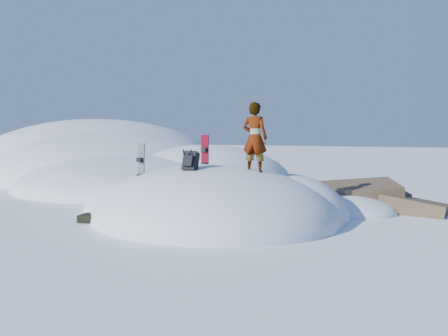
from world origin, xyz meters
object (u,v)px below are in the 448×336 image
(snowboard_dark, at_px, (141,170))
(person, at_px, (255,138))
(backpack, at_px, (190,161))
(snowboard_red, at_px, (205,159))

(snowboard_dark, distance_m, person, 3.78)
(snowboard_dark, height_order, backpack, snowboard_dark)
(snowboard_red, distance_m, snowboard_dark, 1.97)
(backpack, relative_size, person, 0.32)
(snowboard_dark, relative_size, backpack, 2.73)
(backpack, bearing_deg, snowboard_dark, 154.38)
(snowboard_red, bearing_deg, backpack, -64.77)
(snowboard_red, height_order, backpack, snowboard_red)
(snowboard_red, xyz_separation_m, backpack, (0.23, -1.46, 0.03))
(snowboard_red, xyz_separation_m, person, (1.76, -0.76, 0.64))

